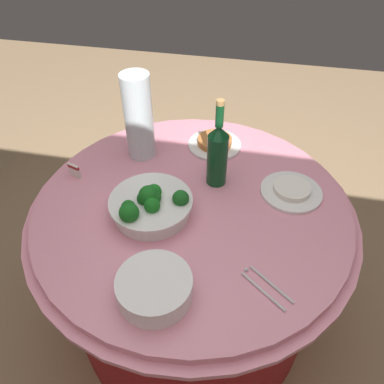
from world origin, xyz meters
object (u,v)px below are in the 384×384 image
Objects in this scene: decorative_fruit_vase at (139,122)px; plate_stack at (155,288)px; serving_tongs at (265,286)px; food_plate_rice at (291,191)px; label_placard_front at (74,170)px; wine_bottle at (218,153)px; food_plate_peanuts at (215,143)px; broccoli_bowl at (151,205)px.

plate_stack is at bearing 110.43° from decorative_fruit_vase.
food_plate_rice is (-0.07, -0.41, 0.01)m from serving_tongs.
wine_bottle is at bearing -171.24° from label_placard_front.
label_placard_front is (0.52, 0.08, -0.10)m from wine_bottle.
serving_tongs is at bearing 154.99° from label_placard_front.
food_plate_rice is at bearing 178.14° from wine_bottle.
serving_tongs is at bearing 116.23° from wine_bottle.
food_plate_peanuts reaches higher than serving_tongs.
serving_tongs is (-0.30, -0.09, -0.03)m from plate_stack.
decorative_fruit_vase is 0.62m from food_plate_rice.
broccoli_bowl is at bearing 112.35° from decorative_fruit_vase.
wine_bottle is at bearing -1.86° from food_plate_rice.
decorative_fruit_vase is at bearing -69.57° from plate_stack.
decorative_fruit_vase is 1.55× the size of food_plate_rice.
serving_tongs is at bearing 80.87° from food_plate_rice.
plate_stack reaches higher than serving_tongs.
wine_bottle is at bearing -63.77° from serving_tongs.
broccoli_bowl is 1.27× the size of food_plate_peanuts.
label_placard_front is at bearing -44.66° from plate_stack.
plate_stack is at bearing 80.16° from wine_bottle.
broccoli_bowl is at bearing 48.54° from wine_bottle.
decorative_fruit_vase is 0.33m from food_plate_peanuts.
food_plate_peanuts is at bearing -158.30° from decorative_fruit_vase.
serving_tongs is (-0.53, 0.53, -0.14)m from decorative_fruit_vase.
food_plate_rice is (-0.32, 0.23, -0.00)m from food_plate_peanuts.
label_placard_front is (0.20, 0.19, -0.12)m from decorative_fruit_vase.
decorative_fruit_vase is 6.18× the size of label_placard_front.
wine_bottle reaches higher than plate_stack.
wine_bottle is 2.19× the size of serving_tongs.
serving_tongs is 0.70× the size of food_plate_peanuts.
wine_bottle is (-0.09, -0.51, 0.09)m from plate_stack.
broccoli_bowl is 1.82× the size of serving_tongs.
broccoli_bowl is 0.30m from wine_bottle.
broccoli_bowl reaches higher than plate_stack.
decorative_fruit_vase reaches higher than plate_stack.
food_plate_peanuts is (0.25, -0.64, 0.01)m from serving_tongs.
decorative_fruit_vase reaches higher than serving_tongs.
serving_tongs is at bearing 111.22° from food_plate_peanuts.
plate_stack is (-0.10, 0.30, -0.01)m from broccoli_bowl.
plate_stack reaches higher than food_plate_peanuts.
food_plate_peanuts is at bearing -93.68° from plate_stack.
decorative_fruit_vase is at bearing -11.31° from food_plate_rice.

